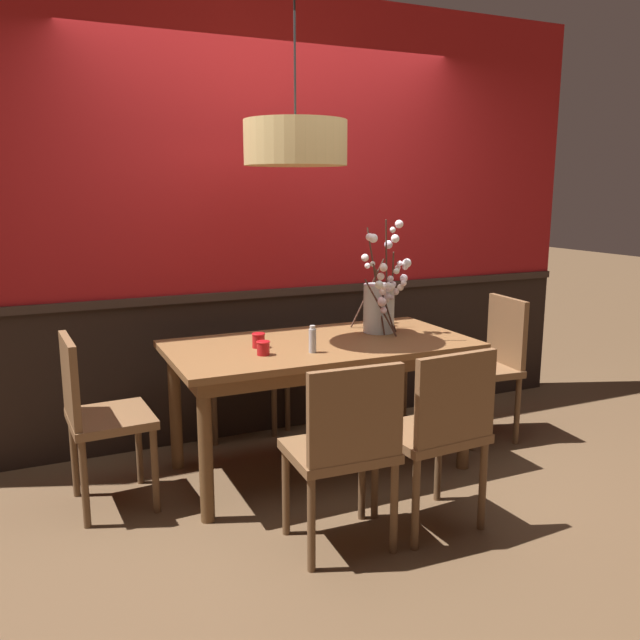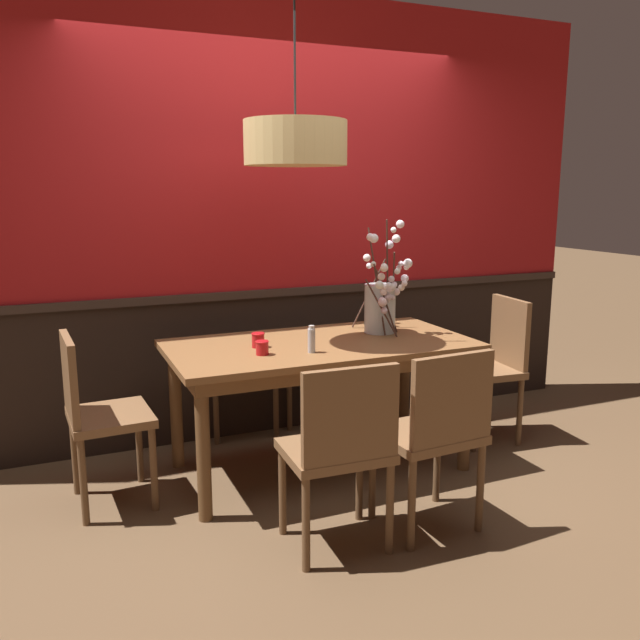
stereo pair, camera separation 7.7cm
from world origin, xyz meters
The scene contains 14 objects.
ground_plane centered at (0.00, 0.00, 0.00)m, with size 24.00×24.00×0.00m, color brown.
back_wall centered at (0.00, 0.76, 1.39)m, with size 4.61×0.14×2.80m.
dining_table centered at (0.00, 0.00, 0.67)m, with size 1.70×0.87×0.76m.
chair_far_side_right centered at (0.25, 0.87, 0.50)m, with size 0.46×0.42×0.88m.
chair_head_east_end centered at (1.22, 0.00, 0.52)m, with size 0.42×0.43×0.92m.
chair_near_side_left centered at (-0.27, -0.86, 0.51)m, with size 0.47×0.41×0.88m.
chair_far_side_left centered at (-0.26, 0.84, 0.50)m, with size 0.48×0.44×0.89m.
chair_head_west_end centered at (-1.22, 0.02, 0.52)m, with size 0.42×0.45×0.90m.
chair_near_side_right centered at (0.22, -0.87, 0.52)m, with size 0.48×0.43×0.89m.
vase_with_blossoms centered at (0.44, 0.09, 0.93)m, with size 0.29×0.51×0.68m.
candle_holder_nearer_center centered at (-0.36, 0.02, 0.80)m, with size 0.07×0.07×0.08m.
candle_holder_nearer_edge centered at (-0.39, -0.14, 0.80)m, with size 0.07×0.07×0.07m.
condiment_bottle centered at (-0.13, -0.20, 0.83)m, with size 0.04×0.04×0.15m.
pendant_lamp centered at (-0.13, 0.04, 1.84)m, with size 0.55×0.55×1.07m.
Camera 1 is at (-1.48, -3.27, 1.61)m, focal length 36.62 mm.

